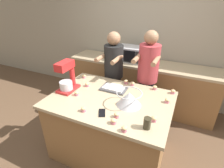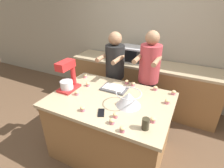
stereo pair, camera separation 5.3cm
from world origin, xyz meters
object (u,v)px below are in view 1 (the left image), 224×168
Objects in this scene: microwave_oven at (131,54)px; cupcake_5 at (126,82)px; drinking_glass at (147,123)px; cupcake_9 at (173,92)px; person_left at (114,77)px; stand_mixer at (67,78)px; cell_phone at (102,113)px; cupcake_12 at (154,119)px; mixing_bowl at (129,98)px; cupcake_8 at (132,84)px; cupcake_11 at (84,76)px; cupcake_10 at (117,115)px; person_right at (147,81)px; cupcake_1 at (155,88)px; cupcake_3 at (124,129)px; cupcake_0 at (114,121)px; baking_tray at (114,88)px; cupcake_2 at (83,109)px; cupcake_4 at (87,84)px; cupcake_6 at (167,101)px; cupcake_7 at (77,93)px.

cupcake_5 is at bearing -75.21° from microwave_oven.
drinking_glass is 0.81m from cupcake_9.
stand_mixer is (-0.34, -0.76, 0.24)m from person_left.
cell_phone is 2.79× the size of cupcake_12.
stand_mixer is at bearing 179.97° from mixing_bowl.
drinking_glass reaches higher than cupcake_8.
stand_mixer is 0.74m from cell_phone.
person_left is 27.31× the size of cupcake_11.
person_right is at bearing 86.72° from cupcake_10.
cupcake_1 is 1.00× the size of cupcake_9.
stand_mixer reaches higher than cupcake_3.
cupcake_1 is (0.18, -0.26, 0.06)m from person_right.
cupcake_3 is (0.09, -1.20, 0.06)m from person_right.
person_right is 0.36m from cupcake_5.
cupcake_5 is 0.88m from cupcake_12.
microwave_oven is 8.97× the size of cupcake_11.
cupcake_8 is at bearing 117.70° from drinking_glass.
microwave_oven is 1.87m from drinking_glass.
person_left is 27.31× the size of cupcake_3.
stand_mixer is 0.90m from cupcake_10.
cell_phone is at bearing -117.64° from cupcake_1.
cupcake_0 is at bearing -65.77° from person_left.
drinking_glass is at bearing -83.04° from cupcake_1.
cupcake_1 and cupcake_5 have the same top height.
baking_tray is at bearing -14.04° from cupcake_11.
person_right reaches higher than cupcake_12.
cupcake_3 is at bearing -144.39° from drinking_glass.
cupcake_1 is 1.04m from cupcake_2.
mixing_bowl reaches higher than cupcake_10.
cupcake_8 is 0.56m from cupcake_9.
cupcake_4 is 1.00× the size of cupcake_10.
cupcake_0 is (0.44, -1.78, -0.13)m from microwave_oven.
cupcake_9 is (0.03, 0.25, 0.00)m from cupcake_6.
mixing_bowl is 5.23× the size of cupcake_3.
cell_phone is 2.79× the size of cupcake_9.
drinking_glass is (1.17, -0.31, -0.12)m from stand_mixer.
cupcake_4 is 1.00× the size of cupcake_11.
baking_tray is 0.71m from cupcake_0.
cupcake_4 is (-0.23, -1.21, -0.13)m from microwave_oven.
cupcake_11 is (-1.09, -0.09, 0.00)m from cupcake_1.
cupcake_1 is 1.00× the size of cupcake_5.
drinking_glass is at bearing -57.26° from cupcake_5.
cupcake_6 is (0.82, 0.57, 0.00)m from cupcake_2.
cupcake_10 is at bearing -63.10° from baking_tray.
cupcake_4 is (-0.69, 0.19, -0.06)m from mixing_bowl.
cupcake_0 is (-0.05, -1.14, 0.06)m from person_right.
microwave_oven is at bearing 126.67° from cupcake_6.
person_left reaches higher than cupcake_1.
cupcake_3 is at bearing -24.46° from cupcake_7.
baking_tray is at bearing 145.70° from cupcake_12.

